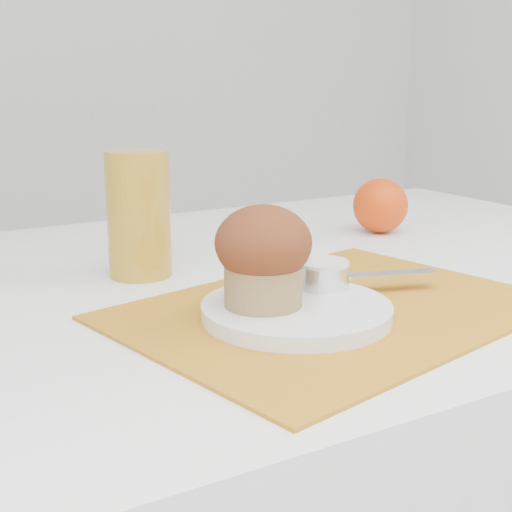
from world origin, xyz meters
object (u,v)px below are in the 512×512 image
plate (296,311)px  muffin (263,254)px  juice_glass (139,214)px  orange (380,206)px

plate → muffin: 0.07m
plate → juice_glass: 0.26m
juice_glass → muffin: 0.23m
plate → muffin: muffin is taller
plate → orange: bearing=39.6°
plate → juice_glass: (-0.07, 0.24, 0.06)m
plate → orange: (0.34, 0.28, 0.03)m
plate → juice_glass: size_ratio=1.25×
juice_glass → muffin: (0.04, -0.22, -0.01)m
orange → muffin: muffin is taller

